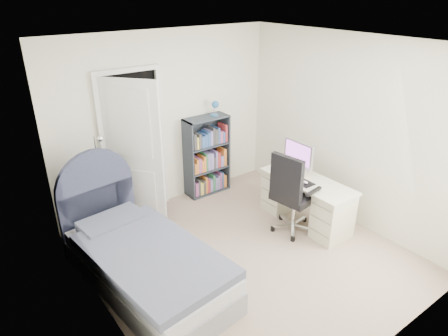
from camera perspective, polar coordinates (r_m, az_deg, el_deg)
room_shell at (r=4.38m, az=3.40°, el=0.93°), size 3.50×3.70×2.60m
door at (r=5.39m, az=-12.82°, el=2.57°), size 0.92×0.66×2.06m
bed at (r=4.53m, az=-11.52°, el=-12.72°), size 1.21×2.20×1.30m
nightstand at (r=5.46m, az=-16.98°, el=-5.45°), size 0.38×0.38×0.56m
floor_lamp at (r=5.31m, az=-16.75°, el=-3.89°), size 0.20×0.20×1.39m
bookcase at (r=6.18m, az=-2.40°, el=1.39°), size 0.69×0.30×1.46m
desk at (r=5.57m, az=11.57°, el=-4.32°), size 0.53×1.33×1.09m
office_chair at (r=5.17m, az=9.65°, el=-3.20°), size 0.60×0.62×1.13m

